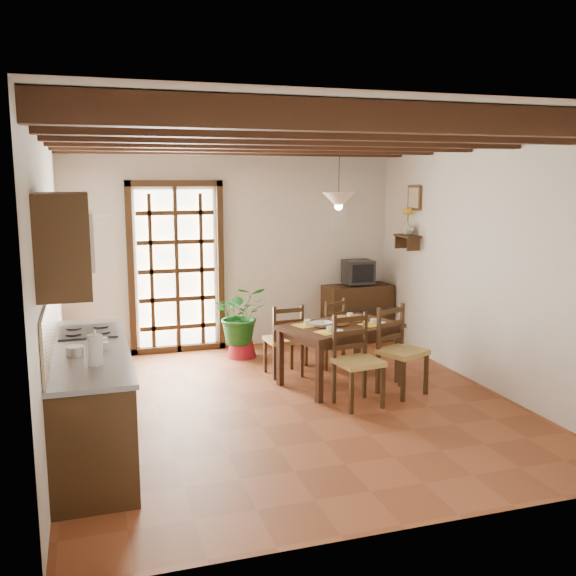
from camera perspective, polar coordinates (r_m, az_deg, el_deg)
name	(u,v)px	position (r m, az deg, el deg)	size (l,w,h in m)	color
ground_plane	(290,405)	(6.71, 0.22, -10.33)	(5.00, 5.00, 0.00)	brown
room_shell	(291,228)	(6.32, 0.23, 5.33)	(4.52, 5.02, 2.81)	silver
ceiling_beams	(291,137)	(6.32, 0.24, 13.26)	(4.50, 4.34, 0.20)	black
french_door	(176,265)	(8.60, -9.89, 2.05)	(1.26, 0.11, 2.32)	white
kitchen_counter	(91,399)	(5.70, -17.14, -9.40)	(0.64, 2.25, 1.38)	black
upper_cabinet	(64,244)	(4.72, -19.32, 3.74)	(0.35, 0.80, 0.70)	black
range_hood	(71,243)	(5.98, -18.71, 3.79)	(0.38, 0.60, 0.54)	white
counter_items	(88,340)	(5.65, -17.39, -4.44)	(0.50, 1.43, 0.25)	black
dining_table	(340,332)	(7.22, 4.67, -3.96)	(1.45, 1.17, 0.69)	#321C10
chair_near_left	(357,378)	(6.64, 6.19, -7.94)	(0.49, 0.47, 0.93)	tan
chair_near_right	(401,367)	(7.05, 10.02, -6.93)	(0.56, 0.55, 0.95)	tan
chair_far_left	(284,353)	(7.60, -0.38, -5.76)	(0.42, 0.41, 0.86)	tan
chair_far_right	(326,345)	(7.98, 3.37, -5.06)	(0.53, 0.52, 0.86)	tan
table_setting	(340,328)	(7.21, 4.67, -3.53)	(0.92, 0.61, 0.09)	yellow
table_bowl	(322,324)	(7.09, 3.05, -3.24)	(0.22, 0.22, 0.05)	white
sideboard	(357,313)	(9.19, 6.19, -2.24)	(0.96, 0.43, 0.81)	black
crt_tv	(358,272)	(9.08, 6.27, 1.44)	(0.40, 0.37, 0.33)	black
fuse_box	(338,218)	(9.16, 4.45, 6.23)	(0.25, 0.03, 0.32)	white
plant_pot	(241,348)	(8.42, -4.17, -5.38)	(0.39, 0.39, 0.24)	maroon
potted_plant	(241,314)	(8.32, -4.21, -2.32)	(1.79, 1.53, 1.99)	#144C19
wall_shelf	(407,239)	(8.66, 10.56, 4.31)	(0.20, 0.42, 0.20)	black
shelf_vase	(408,228)	(8.65, 10.59, 5.23)	(0.15, 0.15, 0.15)	#B2BFB2
shelf_flowers	(408,213)	(8.63, 10.63, 6.61)	(0.14, 0.14, 0.36)	yellow
framed_picture	(414,198)	(8.66, 11.16, 7.87)	(0.03, 0.32, 0.32)	brown
pendant_lamp	(339,199)	(7.11, 4.53, 7.90)	(0.36, 0.36, 0.84)	black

